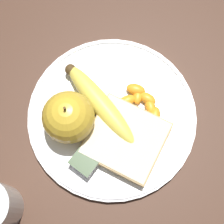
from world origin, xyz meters
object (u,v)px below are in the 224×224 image
apple (68,117)px  plate (112,116)px  fork (116,111)px  bread_slice (126,139)px  banana (99,104)px  jam_packet (84,163)px

apple → plate: bearing=-130.7°
apple → fork: size_ratio=0.59×
plate → bread_slice: bread_slice is taller
banana → jam_packet: size_ratio=4.53×
plate → bread_slice: 0.05m
banana → fork: (-0.03, -0.01, -0.01)m
fork → jam_packet: jam_packet is taller
fork → jam_packet: size_ratio=3.99×
bread_slice → jam_packet: (0.03, 0.07, -0.00)m
plate → jam_packet: bearing=98.4°
banana → plate: bearing=-176.6°
bread_slice → banana: bearing=-16.2°
bread_slice → fork: (0.04, -0.03, -0.01)m
plate → fork: (-0.00, -0.01, 0.01)m
plate → banana: banana is taller
bread_slice → jam_packet: same height
plate → apple: 0.08m
apple → jam_packet: (-0.06, 0.04, -0.03)m
fork → plate: bearing=-42.9°
banana → bread_slice: bearing=163.8°
plate → jam_packet: 0.09m
apple → jam_packet: bearing=146.6°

